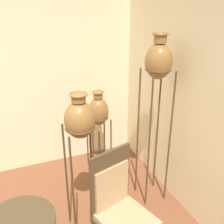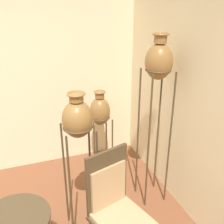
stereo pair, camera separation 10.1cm
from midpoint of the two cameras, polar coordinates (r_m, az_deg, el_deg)
name	(u,v)px [view 2 (the right image)]	position (r m, az deg, el deg)	size (l,w,h in m)	color
vase_stand_tall	(158,67)	(2.72, 11.15, 9.53)	(0.28, 0.28, 1.95)	#473823
vase_stand_medium	(78,123)	(2.36, -6.27, -2.33)	(0.29, 0.29, 1.52)	#473823
vase_stand_short	(100,112)	(3.50, -1.80, -0.02)	(0.28, 0.28, 1.16)	#473823
chair	(116,205)	(2.42, 2.18, -19.68)	(0.57, 0.60, 1.08)	#473823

